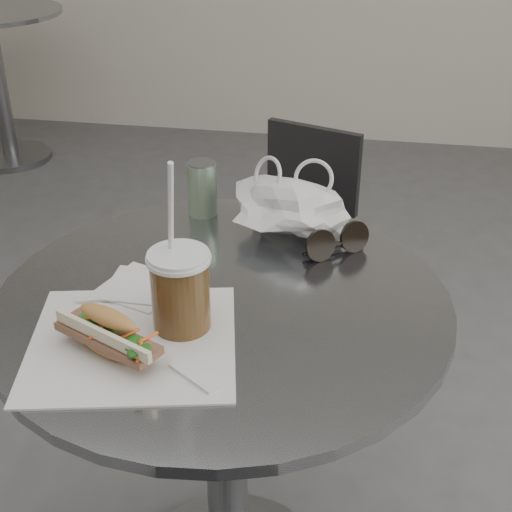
% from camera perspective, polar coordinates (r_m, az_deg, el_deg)
% --- Properties ---
extents(cafe_table, '(0.76, 0.76, 0.74)m').
position_cam_1_polar(cafe_table, '(1.35, -2.45, -13.06)').
color(cafe_table, slate).
rests_on(cafe_table, ground).
extents(chair_far, '(0.38, 0.41, 0.70)m').
position_cam_1_polar(chair_far, '(2.12, 2.71, -0.65)').
color(chair_far, '#2A2A2C').
rests_on(chair_far, ground).
extents(sandwich_paper, '(0.36, 0.35, 0.00)m').
position_cam_1_polar(sandwich_paper, '(1.09, -9.85, -6.79)').
color(sandwich_paper, white).
rests_on(sandwich_paper, cafe_table).
extents(banh_mi, '(0.22, 0.17, 0.07)m').
position_cam_1_polar(banh_mi, '(1.06, -11.73, -6.10)').
color(banh_mi, tan).
rests_on(banh_mi, sandwich_paper).
extents(iced_coffee, '(0.10, 0.10, 0.28)m').
position_cam_1_polar(iced_coffee, '(1.08, -6.08, -2.70)').
color(iced_coffee, brown).
rests_on(iced_coffee, cafe_table).
extents(sunglasses, '(0.12, 0.10, 0.06)m').
position_cam_1_polar(sunglasses, '(1.30, 6.47, 1.03)').
color(sunglasses, black).
rests_on(sunglasses, cafe_table).
extents(plastic_bag, '(0.26, 0.24, 0.11)m').
position_cam_1_polar(plastic_bag, '(1.35, 2.62, 3.81)').
color(plastic_bag, silver).
rests_on(plastic_bag, cafe_table).
extents(napkin_stack, '(0.15, 0.15, 0.01)m').
position_cam_1_polar(napkin_stack, '(1.22, -9.21, -2.45)').
color(napkin_stack, white).
rests_on(napkin_stack, cafe_table).
extents(drink_can, '(0.06, 0.06, 0.11)m').
position_cam_1_polar(drink_can, '(1.43, -4.32, 5.42)').
color(drink_can, '#578E53').
rests_on(drink_can, cafe_table).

